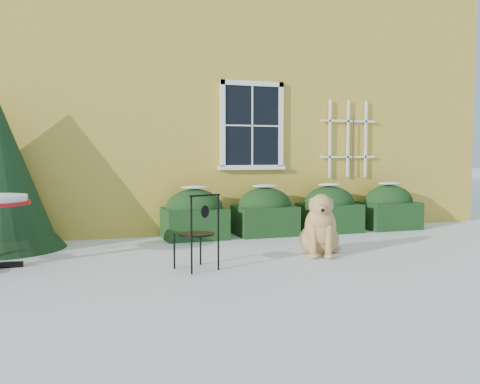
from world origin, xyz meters
name	(u,v)px	position (x,y,z in m)	size (l,w,h in m)	color
ground	(265,267)	(0.00, 0.00, 0.00)	(80.00, 80.00, 0.00)	white
house	(162,83)	(0.00, 7.00, 3.22)	(12.40, 8.40, 6.40)	gold
hedge_row	(298,211)	(1.65, 2.55, 0.40)	(4.95, 0.80, 0.91)	black
patio_chair_near	(198,232)	(-0.86, 0.09, 0.48)	(0.54, 0.54, 0.96)	black
dog	(320,230)	(1.03, 0.47, 0.37)	(0.79, 0.98, 0.92)	tan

